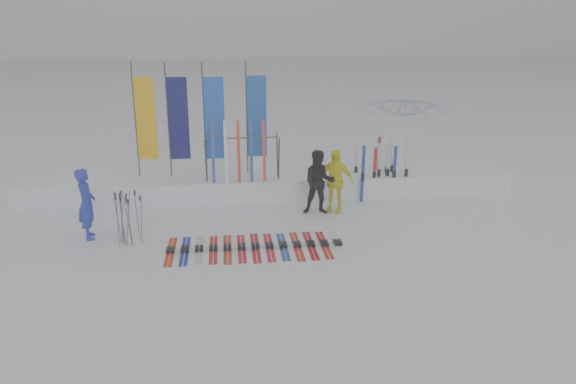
{
  "coord_description": "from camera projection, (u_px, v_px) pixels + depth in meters",
  "views": [
    {
      "loc": [
        -1.21,
        -11.01,
        5.01
      ],
      "look_at": [
        0.2,
        1.6,
        1.0
      ],
      "focal_mm": 35.0,
      "sensor_mm": 36.0,
      "label": 1
    }
  ],
  "objects": [
    {
      "name": "tent_canopy",
      "position": [
        401.0,
        140.0,
        17.18
      ],
      "size": [
        3.8,
        3.84,
        2.7
      ],
      "primitive_type": "imported",
      "rotation": [
        0.0,
        0.0,
        -0.35
      ],
      "color": "white",
      "rests_on": "ground"
    },
    {
      "name": "ski_row",
      "position": [
        256.0,
        247.0,
        12.61
      ],
      "size": [
        3.93,
        1.68,
        0.07
      ],
      "color": "red",
      "rests_on": "ground"
    },
    {
      "name": "ski_rack",
      "position": [
        242.0,
        152.0,
        15.55
      ],
      "size": [
        2.04,
        0.8,
        1.23
      ],
      "color": "#383A3F",
      "rests_on": "ground"
    },
    {
      "name": "person_blue",
      "position": [
        87.0,
        204.0,
        12.96
      ],
      "size": [
        0.54,
        0.7,
        1.69
      ],
      "primitive_type": "imported",
      "rotation": [
        0.0,
        0.0,
        1.82
      ],
      "color": "#1F2FB6",
      "rests_on": "ground"
    },
    {
      "name": "pole_cluster",
      "position": [
        126.0,
        219.0,
        12.71
      ],
      "size": [
        0.65,
        0.64,
        1.26
      ],
      "color": "#595B60",
      "rests_on": "ground"
    },
    {
      "name": "snow_bank",
      "position": [
        270.0,
        184.0,
        16.34
      ],
      "size": [
        14.0,
        1.6,
        0.6
      ],
      "primitive_type": "cube",
      "color": "white",
      "rests_on": "ground"
    },
    {
      "name": "upright_skis",
      "position": [
        384.0,
        169.0,
        16.18
      ],
      "size": [
        1.58,
        1.09,
        1.69
      ],
      "color": "navy",
      "rests_on": "ground"
    },
    {
      "name": "person_yellow",
      "position": [
        335.0,
        181.0,
        14.76
      ],
      "size": [
        1.07,
        0.75,
        1.69
      ],
      "primitive_type": "imported",
      "rotation": [
        0.0,
        0.0,
        -0.38
      ],
      "color": "#FCF210",
      "rests_on": "ground"
    },
    {
      "name": "feather_flags",
      "position": [
        198.0,
        118.0,
        15.69
      ],
      "size": [
        3.67,
        0.2,
        3.2
      ],
      "color": "#383A3F",
      "rests_on": "ground"
    },
    {
      "name": "person_black",
      "position": [
        319.0,
        182.0,
        14.59
      ],
      "size": [
        0.9,
        0.74,
        1.7
      ],
      "primitive_type": "imported",
      "rotation": [
        0.0,
        0.0,
        -0.12
      ],
      "color": "black",
      "rests_on": "ground"
    },
    {
      "name": "ground",
      "position": [
        287.0,
        259.0,
        12.07
      ],
      "size": [
        120.0,
        120.0,
        0.0
      ],
      "primitive_type": "plane",
      "color": "white",
      "rests_on": "ground"
    }
  ]
}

